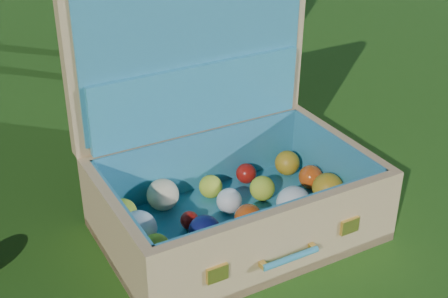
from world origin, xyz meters
TOP-DOWN VIEW (x-y plane):
  - ground at (0.00, 0.00)m, footprint 60.00×60.00m
  - suitcase at (-0.06, -0.09)m, footprint 0.66×0.52m

SIDE VIEW (x-z plane):
  - ground at x=0.00m, z-range 0.00..0.00m
  - suitcase at x=-0.06m, z-range -0.13..0.46m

